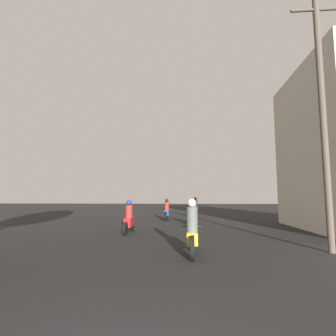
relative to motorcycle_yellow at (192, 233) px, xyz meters
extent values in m
cylinder|color=black|center=(0.00, 0.68, -0.31)|extent=(0.10, 0.65, 0.65)
cylinder|color=black|center=(0.00, -0.63, -0.31)|extent=(0.10, 0.65, 0.65)
cube|color=gold|center=(0.00, 0.03, -0.14)|extent=(0.30, 0.88, 0.33)
cylinder|color=black|center=(0.00, 0.45, 0.12)|extent=(0.60, 0.04, 0.04)
cylinder|color=#4C514C|center=(0.00, -0.06, 0.37)|extent=(0.32, 0.32, 0.70)
sphere|color=silver|center=(0.00, -0.06, 0.84)|extent=(0.24, 0.24, 0.24)
cylinder|color=black|center=(-2.84, 5.06, -0.35)|extent=(0.10, 0.56, 0.56)
cylinder|color=black|center=(-2.84, 3.66, -0.35)|extent=(0.10, 0.56, 0.56)
cube|color=red|center=(-2.84, 4.36, -0.15)|extent=(0.30, 0.86, 0.40)
cylinder|color=black|center=(-2.84, 4.81, 0.15)|extent=(0.60, 0.04, 0.04)
cylinder|color=maroon|center=(-2.84, 4.27, 0.34)|extent=(0.32, 0.32, 0.59)
sphere|color=navy|center=(-2.84, 4.27, 0.75)|extent=(0.24, 0.24, 0.24)
cylinder|color=black|center=(0.16, 8.69, -0.32)|extent=(0.10, 0.62, 0.62)
cylinder|color=black|center=(0.16, 7.22, -0.32)|extent=(0.10, 0.62, 0.62)
cube|color=#1E6B33|center=(0.16, 7.96, -0.15)|extent=(0.30, 0.79, 0.36)
cylinder|color=black|center=(0.16, 8.43, 0.13)|extent=(0.60, 0.04, 0.04)
cylinder|color=#4C514C|center=(0.16, 7.88, 0.32)|extent=(0.32, 0.32, 0.58)
sphere|color=#A51919|center=(0.16, 7.88, 0.74)|extent=(0.24, 0.24, 0.24)
cylinder|color=black|center=(-1.68, 11.65, -0.32)|extent=(0.10, 0.64, 0.64)
cylinder|color=black|center=(-1.68, 10.39, -0.32)|extent=(0.10, 0.64, 0.64)
cube|color=#1E389E|center=(-1.68, 11.02, -0.13)|extent=(0.30, 0.87, 0.38)
cylinder|color=black|center=(-1.68, 11.43, 0.16)|extent=(0.60, 0.04, 0.04)
cylinder|color=maroon|center=(-1.68, 10.93, 0.35)|extent=(0.32, 0.32, 0.57)
sphere|color=black|center=(-1.68, 10.93, 0.75)|extent=(0.24, 0.24, 0.24)
cylinder|color=black|center=(0.42, 14.12, -0.33)|extent=(0.10, 0.60, 0.60)
cylinder|color=black|center=(0.42, 12.62, -0.33)|extent=(0.10, 0.60, 0.60)
cube|color=black|center=(0.42, 13.37, -0.14)|extent=(0.30, 0.89, 0.38)
cylinder|color=black|center=(0.42, 13.86, 0.15)|extent=(0.60, 0.04, 0.04)
cylinder|color=#2D2D33|center=(0.42, 13.28, 0.40)|extent=(0.32, 0.32, 0.71)
sphere|color=#A51919|center=(0.42, 13.28, 0.87)|extent=(0.24, 0.24, 0.24)
cylinder|color=#4C4238|center=(4.12, 0.64, 3.49)|extent=(0.20, 0.20, 8.25)
cylinder|color=#4C4238|center=(4.12, 0.64, 7.11)|extent=(1.60, 0.10, 0.10)
camera|label=1|loc=(-0.07, -7.68, 1.02)|focal=28.00mm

